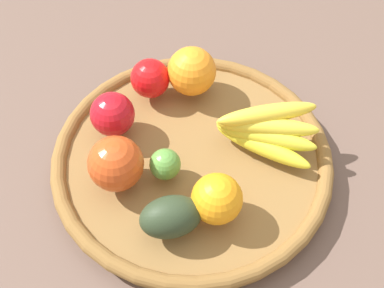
{
  "coord_description": "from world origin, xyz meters",
  "views": [
    {
      "loc": [
        -0.43,
        0.1,
        0.65
      ],
      "look_at": [
        0.0,
        0.0,
        0.06
      ],
      "focal_mm": 46.21,
      "sensor_mm": 36.0,
      "label": 1
    }
  ],
  "objects_px": {
    "orange_1": "(217,199)",
    "banana_bunch": "(266,131)",
    "apple_0": "(112,114)",
    "apple_1": "(150,78)",
    "apple_2": "(116,164)",
    "avocado": "(171,217)",
    "lime_0": "(165,164)",
    "orange_0": "(192,71)"
  },
  "relations": [
    {
      "from": "banana_bunch",
      "to": "apple_0",
      "type": "relative_size",
      "value": 2.27
    },
    {
      "from": "apple_0",
      "to": "banana_bunch",
      "type": "bearing_deg",
      "value": -111.03
    },
    {
      "from": "banana_bunch",
      "to": "avocado",
      "type": "relative_size",
      "value": 1.85
    },
    {
      "from": "banana_bunch",
      "to": "orange_1",
      "type": "distance_m",
      "value": 0.14
    },
    {
      "from": "lime_0",
      "to": "banana_bunch",
      "type": "bearing_deg",
      "value": -83.62
    },
    {
      "from": "apple_1",
      "to": "orange_0",
      "type": "relative_size",
      "value": 0.8
    },
    {
      "from": "apple_1",
      "to": "banana_bunch",
      "type": "bearing_deg",
      "value": -134.9
    },
    {
      "from": "avocado",
      "to": "orange_0",
      "type": "height_order",
      "value": "orange_0"
    },
    {
      "from": "avocado",
      "to": "apple_0",
      "type": "bearing_deg",
      "value": 14.95
    },
    {
      "from": "banana_bunch",
      "to": "avocado",
      "type": "bearing_deg",
      "value": 122.36
    },
    {
      "from": "apple_1",
      "to": "orange_0",
      "type": "bearing_deg",
      "value": -96.23
    },
    {
      "from": "orange_0",
      "to": "apple_0",
      "type": "distance_m",
      "value": 0.15
    },
    {
      "from": "apple_1",
      "to": "avocado",
      "type": "bearing_deg",
      "value": 175.63
    },
    {
      "from": "lime_0",
      "to": "orange_0",
      "type": "relative_size",
      "value": 0.58
    },
    {
      "from": "lime_0",
      "to": "apple_1",
      "type": "xyz_separation_m",
      "value": [
        0.16,
        -0.01,
        0.01
      ]
    },
    {
      "from": "apple_1",
      "to": "apple_2",
      "type": "distance_m",
      "value": 0.18
    },
    {
      "from": "orange_1",
      "to": "apple_0",
      "type": "distance_m",
      "value": 0.21
    },
    {
      "from": "apple_1",
      "to": "avocado",
      "type": "xyz_separation_m",
      "value": [
        -0.25,
        0.02,
        -0.0
      ]
    },
    {
      "from": "apple_1",
      "to": "apple_0",
      "type": "bearing_deg",
      "value": 132.24
    },
    {
      "from": "banana_bunch",
      "to": "orange_0",
      "type": "bearing_deg",
      "value": 29.86
    },
    {
      "from": "lime_0",
      "to": "orange_0",
      "type": "xyz_separation_m",
      "value": [
        0.16,
        -0.08,
        0.02
      ]
    },
    {
      "from": "banana_bunch",
      "to": "lime_0",
      "type": "height_order",
      "value": "banana_bunch"
    },
    {
      "from": "avocado",
      "to": "apple_2",
      "type": "relative_size",
      "value": 1.06
    },
    {
      "from": "lime_0",
      "to": "orange_0",
      "type": "height_order",
      "value": "orange_0"
    },
    {
      "from": "lime_0",
      "to": "apple_2",
      "type": "xyz_separation_m",
      "value": [
        0.01,
        0.07,
        0.02
      ]
    },
    {
      "from": "orange_1",
      "to": "avocado",
      "type": "xyz_separation_m",
      "value": [
        -0.01,
        0.07,
        -0.01
      ]
    },
    {
      "from": "lime_0",
      "to": "avocado",
      "type": "xyz_separation_m",
      "value": [
        -0.09,
        0.01,
        0.01
      ]
    },
    {
      "from": "orange_1",
      "to": "apple_0",
      "type": "bearing_deg",
      "value": 32.67
    },
    {
      "from": "lime_0",
      "to": "avocado",
      "type": "relative_size",
      "value": 0.55
    },
    {
      "from": "orange_1",
      "to": "banana_bunch",
      "type": "bearing_deg",
      "value": -46.33
    },
    {
      "from": "avocado",
      "to": "apple_0",
      "type": "relative_size",
      "value": 1.23
    },
    {
      "from": "banana_bunch",
      "to": "orange_0",
      "type": "relative_size",
      "value": 1.95
    },
    {
      "from": "banana_bunch",
      "to": "lime_0",
      "type": "relative_size",
      "value": 3.39
    },
    {
      "from": "orange_1",
      "to": "apple_0",
      "type": "height_order",
      "value": "orange_1"
    },
    {
      "from": "banana_bunch",
      "to": "apple_2",
      "type": "xyz_separation_m",
      "value": [
        -0.01,
        0.23,
        0.01
      ]
    },
    {
      "from": "apple_1",
      "to": "apple_0",
      "type": "height_order",
      "value": "apple_0"
    },
    {
      "from": "avocado",
      "to": "apple_0",
      "type": "height_order",
      "value": "apple_0"
    },
    {
      "from": "apple_0",
      "to": "orange_0",
      "type": "bearing_deg",
      "value": -67.77
    },
    {
      "from": "avocado",
      "to": "apple_1",
      "type": "bearing_deg",
      "value": -4.37
    },
    {
      "from": "orange_0",
      "to": "apple_1",
      "type": "bearing_deg",
      "value": 83.77
    },
    {
      "from": "banana_bunch",
      "to": "apple_0",
      "type": "xyz_separation_m",
      "value": [
        0.08,
        0.22,
        0.0
      ]
    },
    {
      "from": "apple_1",
      "to": "orange_0",
      "type": "distance_m",
      "value": 0.07
    }
  ]
}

